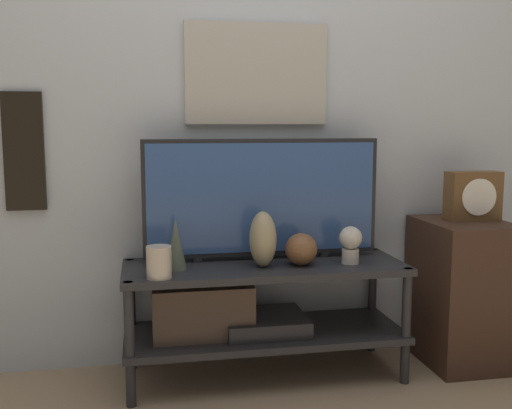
# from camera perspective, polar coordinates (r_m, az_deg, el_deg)

# --- Properties ---
(ground_plane) EXTENTS (12.00, 12.00, 0.00)m
(ground_plane) POSITION_cam_1_polar(r_m,az_deg,el_deg) (2.55, 2.06, -18.24)
(ground_plane) COLOR #997F60
(wall_back) EXTENTS (6.40, 0.08, 2.70)m
(wall_back) POSITION_cam_1_polar(r_m,az_deg,el_deg) (2.83, -0.42, 12.61)
(wall_back) COLOR #B2BCC6
(wall_back) RESTS_ON ground_plane
(media_console) EXTENTS (1.22, 0.45, 0.51)m
(media_console) POSITION_cam_1_polar(r_m,az_deg,el_deg) (2.66, -1.26, -9.74)
(media_console) COLOR #232326
(media_console) RESTS_ON ground_plane
(television) EXTENTS (1.06, 0.05, 0.54)m
(television) POSITION_cam_1_polar(r_m,az_deg,el_deg) (2.67, 0.60, 0.66)
(television) COLOR black
(television) RESTS_ON media_console
(vase_round_glass) EXTENTS (0.14, 0.14, 0.14)m
(vase_round_glass) POSITION_cam_1_polar(r_m,az_deg,el_deg) (2.59, 4.33, -4.28)
(vase_round_glass) COLOR brown
(vase_round_glass) RESTS_ON media_console
(vase_urn_stoneware) EXTENTS (0.12, 0.15, 0.24)m
(vase_urn_stoneware) POSITION_cam_1_polar(r_m,az_deg,el_deg) (2.55, 0.66, -3.32)
(vase_urn_stoneware) COLOR tan
(vase_urn_stoneware) RESTS_ON media_console
(vase_slim_bronze) EXTENTS (0.09, 0.09, 0.22)m
(vase_slim_bronze) POSITION_cam_1_polar(r_m,az_deg,el_deg) (2.53, -7.66, -3.73)
(vase_slim_bronze) COLOR #4C5647
(vase_slim_bronze) RESTS_ON media_console
(candle_jar) EXTENTS (0.10, 0.10, 0.13)m
(candle_jar) POSITION_cam_1_polar(r_m,az_deg,el_deg) (2.41, -9.22, -5.44)
(candle_jar) COLOR #C1B29E
(candle_jar) RESTS_ON media_console
(decorative_bust) EXTENTS (0.10, 0.10, 0.16)m
(decorative_bust) POSITION_cam_1_polar(r_m,az_deg,el_deg) (2.65, 9.00, -3.60)
(decorative_bust) COLOR beige
(decorative_bust) RESTS_ON media_console
(side_table) EXTENTS (0.37, 0.46, 0.67)m
(side_table) POSITION_cam_1_polar(r_m,az_deg,el_deg) (3.00, 18.98, -7.84)
(side_table) COLOR #382319
(side_table) RESTS_ON ground_plane
(mantel_clock) EXTENTS (0.25, 0.11, 0.23)m
(mantel_clock) POSITION_cam_1_polar(r_m,az_deg,el_deg) (2.96, 19.97, 0.79)
(mantel_clock) COLOR brown
(mantel_clock) RESTS_ON side_table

